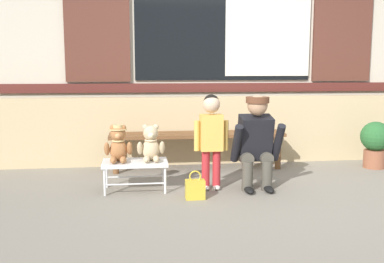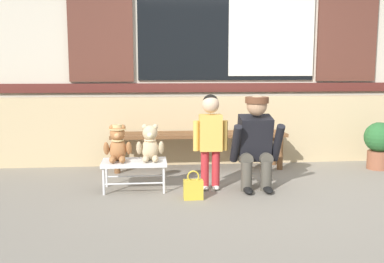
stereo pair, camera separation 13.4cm
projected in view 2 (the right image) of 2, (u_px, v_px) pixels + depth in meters
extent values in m
plane|color=gray|center=(257.00, 191.00, 4.43)|extent=(60.00, 60.00, 0.00)
cube|color=tan|center=(232.00, 129.00, 5.77)|extent=(6.68, 0.25, 0.85)
cube|color=beige|center=(226.00, 36.00, 6.11)|extent=(6.81, 0.20, 3.30)
cube|color=#56231E|center=(227.00, 87.00, 6.10)|extent=(6.27, 0.04, 0.12)
cube|color=black|center=(227.00, 28.00, 5.99)|extent=(2.40, 0.03, 1.40)
cube|color=silver|center=(272.00, 28.00, 6.03)|extent=(1.18, 0.02, 1.29)
cube|color=#562D23|center=(100.00, 27.00, 5.82)|extent=(0.84, 0.05, 1.43)
cube|color=#562D23|center=(347.00, 29.00, 6.14)|extent=(0.84, 0.05, 1.43)
cube|color=brown|center=(200.00, 136.00, 5.23)|extent=(2.10, 0.11, 0.04)
cube|color=brown|center=(199.00, 135.00, 5.37)|extent=(2.10, 0.11, 0.04)
cube|color=brown|center=(197.00, 133.00, 5.51)|extent=(2.10, 0.11, 0.04)
cylinder|color=brown|center=(117.00, 156.00, 5.17)|extent=(0.07, 0.07, 0.40)
cylinder|color=brown|center=(119.00, 152.00, 5.44)|extent=(0.07, 0.07, 0.40)
cylinder|color=brown|center=(280.00, 153.00, 5.35)|extent=(0.07, 0.07, 0.40)
cylinder|color=brown|center=(274.00, 149.00, 5.63)|extent=(0.07, 0.07, 0.40)
cube|color=silver|center=(134.00, 162.00, 4.44)|extent=(0.64, 0.36, 0.04)
cylinder|color=silver|center=(104.00, 182.00, 4.28)|extent=(0.02, 0.02, 0.26)
cylinder|color=silver|center=(107.00, 174.00, 4.58)|extent=(0.02, 0.02, 0.26)
cylinder|color=silver|center=(164.00, 180.00, 4.34)|extent=(0.02, 0.02, 0.26)
cylinder|color=silver|center=(163.00, 173.00, 4.63)|extent=(0.02, 0.02, 0.26)
cylinder|color=silver|center=(134.00, 184.00, 4.31)|extent=(0.58, 0.02, 0.02)
cylinder|color=silver|center=(135.00, 176.00, 4.61)|extent=(0.58, 0.02, 0.02)
ellipsoid|color=#A86B3D|center=(118.00, 150.00, 4.42)|extent=(0.17, 0.14, 0.22)
sphere|color=#A86B3D|center=(117.00, 133.00, 4.39)|extent=(0.15, 0.15, 0.15)
sphere|color=#E1955B|center=(117.00, 135.00, 4.34)|extent=(0.06, 0.06, 0.06)
sphere|color=#A86B3D|center=(112.00, 127.00, 4.38)|extent=(0.06, 0.06, 0.06)
ellipsoid|color=#A86B3D|center=(106.00, 148.00, 4.38)|extent=(0.06, 0.11, 0.16)
ellipsoid|color=#A86B3D|center=(112.00, 160.00, 4.31)|extent=(0.06, 0.15, 0.06)
sphere|color=#A86B3D|center=(123.00, 127.00, 4.39)|extent=(0.06, 0.06, 0.06)
ellipsoid|color=#A86B3D|center=(129.00, 148.00, 4.40)|extent=(0.06, 0.11, 0.16)
ellipsoid|color=#A86B3D|center=(122.00, 159.00, 4.32)|extent=(0.06, 0.15, 0.06)
torus|color=#D6B775|center=(118.00, 140.00, 4.40)|extent=(0.13, 0.13, 0.02)
cylinder|color=#D6B775|center=(117.00, 129.00, 4.39)|extent=(0.17, 0.17, 0.01)
cylinder|color=#D6B775|center=(117.00, 127.00, 4.38)|extent=(0.10, 0.10, 0.04)
ellipsoid|color=#CCB289|center=(150.00, 149.00, 4.45)|extent=(0.17, 0.14, 0.22)
sphere|color=#CCB289|center=(150.00, 133.00, 4.42)|extent=(0.15, 0.15, 0.15)
sphere|color=#FFEEBB|center=(150.00, 135.00, 4.37)|extent=(0.06, 0.06, 0.06)
sphere|color=#CCB289|center=(145.00, 127.00, 4.42)|extent=(0.06, 0.06, 0.06)
ellipsoid|color=#CCB289|center=(139.00, 148.00, 4.41)|extent=(0.06, 0.11, 0.16)
ellipsoid|color=#CCB289|center=(146.00, 159.00, 4.35)|extent=(0.06, 0.15, 0.06)
sphere|color=#CCB289|center=(155.00, 127.00, 4.43)|extent=(0.06, 0.06, 0.06)
ellipsoid|color=#CCB289|center=(161.00, 148.00, 4.43)|extent=(0.06, 0.11, 0.16)
ellipsoid|color=#CCB289|center=(155.00, 159.00, 4.35)|extent=(0.06, 0.15, 0.06)
torus|color=beige|center=(150.00, 140.00, 4.43)|extent=(0.13, 0.13, 0.02)
cylinder|color=#B7282D|center=(205.00, 168.00, 4.46)|extent=(0.08, 0.08, 0.36)
ellipsoid|color=silver|center=(205.00, 188.00, 4.47)|extent=(0.07, 0.12, 0.05)
cylinder|color=#B7282D|center=(216.00, 168.00, 4.47)|extent=(0.08, 0.08, 0.36)
ellipsoid|color=silver|center=(216.00, 187.00, 4.48)|extent=(0.07, 0.12, 0.05)
cube|color=#EAB24C|center=(210.00, 133.00, 4.41)|extent=(0.22, 0.15, 0.36)
cylinder|color=#EAB24C|center=(196.00, 136.00, 4.40)|extent=(0.06, 0.06, 0.30)
cylinder|color=#EAB24C|center=(225.00, 135.00, 4.43)|extent=(0.06, 0.06, 0.30)
sphere|color=#DBB28E|center=(211.00, 104.00, 4.37)|extent=(0.17, 0.17, 0.17)
sphere|color=black|center=(211.00, 102.00, 4.38)|extent=(0.16, 0.16, 0.16)
cylinder|color=#4C473D|center=(246.00, 177.00, 4.41)|extent=(0.11, 0.11, 0.30)
cylinder|color=#4C473D|center=(244.00, 157.00, 4.52)|extent=(0.13, 0.32, 0.13)
ellipsoid|color=black|center=(248.00, 190.00, 4.35)|extent=(0.09, 0.20, 0.06)
cylinder|color=#4C473D|center=(266.00, 176.00, 4.43)|extent=(0.11, 0.11, 0.30)
cylinder|color=#4C473D|center=(263.00, 157.00, 4.54)|extent=(0.13, 0.32, 0.13)
ellipsoid|color=black|center=(268.00, 190.00, 4.36)|extent=(0.09, 0.20, 0.06)
cube|color=black|center=(254.00, 138.00, 4.47)|extent=(0.32, 0.30, 0.47)
cylinder|color=black|center=(236.00, 144.00, 4.36)|extent=(0.08, 0.28, 0.40)
cylinder|color=black|center=(278.00, 143.00, 4.40)|extent=(0.08, 0.28, 0.40)
sphere|color=tan|center=(257.00, 106.00, 4.36)|extent=(0.20, 0.20, 0.20)
cylinder|color=brown|center=(257.00, 100.00, 4.35)|extent=(0.23, 0.23, 0.06)
cube|color=brown|center=(270.00, 150.00, 4.60)|extent=(0.10, 0.22, 0.16)
cube|color=gold|center=(193.00, 190.00, 4.16)|extent=(0.18, 0.11, 0.18)
torus|color=gold|center=(193.00, 176.00, 4.14)|extent=(0.11, 0.01, 0.11)
cylinder|color=brown|center=(378.00, 160.00, 5.40)|extent=(0.26, 0.26, 0.22)
sphere|color=#28602D|center=(379.00, 137.00, 5.36)|extent=(0.36, 0.36, 0.36)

